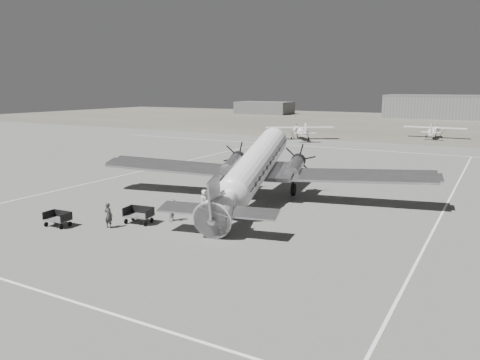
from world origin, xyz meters
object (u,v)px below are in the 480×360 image
dc3_airliner (253,170)px  ramp_agent (173,210)px  light_plane_right (434,132)px  passenger (205,201)px  hangar_main (464,107)px  shed_secondary (264,108)px  baggage_cart_near (139,215)px  light_plane_left (300,132)px  ground_crew (109,215)px  baggage_cart_far (58,219)px

dc3_airliner → ramp_agent: bearing=-122.4°
light_plane_right → passenger: bearing=-96.7°
hangar_main → shed_secondary: size_ratio=2.33×
shed_secondary → baggage_cart_near: 128.89m
light_plane_left → passenger: (11.90, -47.28, -0.40)m
light_plane_left → ground_crew: bearing=-113.3°
shed_secondary → passenger: (52.10, -114.39, -1.17)m
shed_secondary → ground_crew: shed_secondary is taller
light_plane_left → baggage_cart_near: bearing=-112.0°
ground_crew → ramp_agent: size_ratio=1.11×
ground_crew → ramp_agent: ground_crew is taller
light_plane_left → passenger: 48.76m
hangar_main → ramp_agent: 122.59m
dc3_airliner → ramp_agent: 7.41m
light_plane_right → ground_crew: 68.07m
light_plane_right → baggage_cart_far: light_plane_right is taller
shed_secondary → passenger: 125.70m
hangar_main → baggage_cart_far: (-14.19, -126.94, -2.82)m
baggage_cart_near → baggage_cart_far: (-4.06, -3.10, -0.05)m
baggage_cart_far → ramp_agent: (5.72, 4.67, 0.26)m
hangar_main → ramp_agent: size_ratio=28.56×
dc3_airliner → ground_crew: 11.38m
baggage_cart_near → ground_crew: ground_crew is taller
shed_secondary → light_plane_left: bearing=-59.1°
baggage_cart_far → ramp_agent: bearing=35.8°
dc3_airliner → baggage_cart_far: dc3_airliner is taller
ground_crew → light_plane_left: bearing=-84.1°
hangar_main → light_plane_left: hangar_main is taller
shed_secondary → light_plane_left: 78.23m
light_plane_right → ramp_agent: bearing=-96.9°
light_plane_right → ground_crew: bearing=-98.8°
light_plane_right → passenger: light_plane_right is taller
hangar_main → light_plane_right: hangar_main is taller
shed_secondary → dc3_airliner: dc3_airliner is taller
dc3_airliner → light_plane_right: size_ratio=2.58×
shed_secondary → dc3_airliner: (53.96, -110.52, 0.59)m
baggage_cart_near → ground_crew: size_ratio=1.16×
shed_secondary → baggage_cart_far: (45.81, -121.94, -1.52)m
light_plane_right → baggage_cart_near: size_ratio=5.59×
shed_secondary → ramp_agent: bearing=-66.3°
ramp_agent → baggage_cart_far: bearing=127.6°
hangar_main → ground_crew: bearing=-95.0°
hangar_main → baggage_cart_near: hangar_main is taller
dc3_airliner → baggage_cart_near: dc3_airliner is taller
hangar_main → passenger: hangar_main is taller
shed_secondary → baggage_cart_far: 130.27m
shed_secondary → ramp_agent: shed_secondary is taller
baggage_cart_near → passenger: (2.23, 4.46, 0.29)m
light_plane_left → passenger: size_ratio=7.14×
ramp_agent → light_plane_right: bearing=-9.0°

